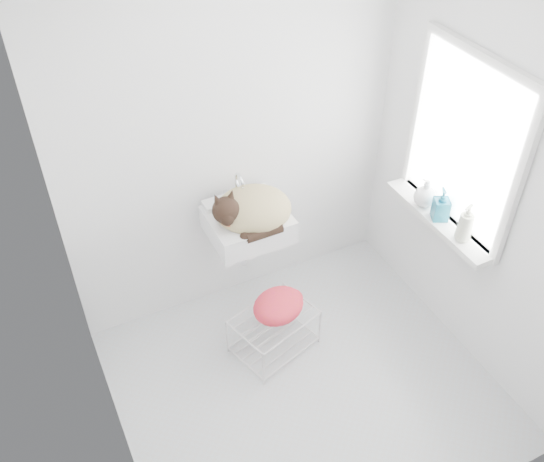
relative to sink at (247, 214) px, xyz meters
name	(u,v)px	position (x,y,z in m)	size (l,w,h in m)	color
floor	(305,386)	(0.03, -0.74, -0.85)	(2.20, 2.00, 0.02)	silver
back_wall	(233,137)	(0.03, 0.26, 0.40)	(2.20, 0.02, 2.50)	white
right_wall	(488,177)	(1.13, -0.74, 0.40)	(0.02, 2.00, 2.50)	white
left_wall	(90,308)	(-1.07, -0.74, 0.40)	(0.02, 2.00, 2.50)	white
window_glass	(466,144)	(1.12, -0.54, 0.50)	(0.01, 0.80, 1.00)	white
window_frame	(463,145)	(1.10, -0.54, 0.50)	(0.04, 0.90, 1.10)	white
windowsill	(438,219)	(1.04, -0.54, -0.02)	(0.16, 0.88, 0.04)	white
sink	(247,214)	(0.00, 0.00, 0.00)	(0.49, 0.43, 0.20)	white
faucet	(235,180)	(0.00, 0.18, 0.14)	(0.18, 0.12, 0.18)	silver
cat	(250,210)	(0.01, -0.02, 0.04)	(0.54, 0.48, 0.31)	tan
wire_rack	(274,331)	(0.00, -0.38, -0.70)	(0.50, 0.35, 0.30)	silver
towel	(278,310)	(0.03, -0.37, -0.52)	(0.35, 0.25, 0.14)	#DE5400
bottle_a	(461,239)	(1.03, -0.76, 0.00)	(0.08, 0.08, 0.21)	white
bottle_b	(439,218)	(1.03, -0.55, 0.00)	(0.09, 0.10, 0.21)	#115A72
bottle_c	(423,204)	(1.03, -0.40, 0.00)	(0.14, 0.14, 0.18)	white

